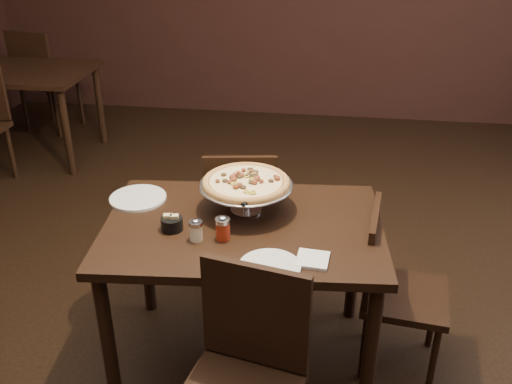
# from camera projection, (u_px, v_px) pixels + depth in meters

# --- Properties ---
(room) EXTENTS (6.04, 7.04, 2.84)m
(room) POSITION_uv_depth(u_px,v_px,m) (242.00, 72.00, 2.30)
(room) COLOR black
(room) RESTS_ON ground
(dining_table) EXTENTS (1.28, 0.91, 0.76)m
(dining_table) POSITION_uv_depth(u_px,v_px,m) (243.00, 243.00, 2.54)
(dining_table) COLOR black
(dining_table) RESTS_ON ground
(background_table) EXTENTS (1.21, 0.81, 0.76)m
(background_table) POSITION_uv_depth(u_px,v_px,m) (17.00, 81.00, 4.77)
(background_table) COLOR black
(background_table) RESTS_ON ground
(pizza_stand) EXTENTS (0.42, 0.42, 0.17)m
(pizza_stand) POSITION_uv_depth(u_px,v_px,m) (246.00, 183.00, 2.53)
(pizza_stand) COLOR #BBBCC3
(pizza_stand) RESTS_ON dining_table
(parmesan_shaker) EXTENTS (0.06, 0.06, 0.10)m
(parmesan_shaker) POSITION_uv_depth(u_px,v_px,m) (196.00, 230.00, 2.35)
(parmesan_shaker) COLOR #FBF1C3
(parmesan_shaker) RESTS_ON dining_table
(pepper_flake_shaker) EXTENTS (0.06, 0.06, 0.11)m
(pepper_flake_shaker) POSITION_uv_depth(u_px,v_px,m) (223.00, 228.00, 2.36)
(pepper_flake_shaker) COLOR maroon
(pepper_flake_shaker) RESTS_ON dining_table
(packet_caddy) EXTENTS (0.09, 0.09, 0.07)m
(packet_caddy) POSITION_uv_depth(u_px,v_px,m) (172.00, 223.00, 2.44)
(packet_caddy) COLOR black
(packet_caddy) RESTS_ON dining_table
(napkin_stack) EXTENTS (0.14, 0.14, 0.01)m
(napkin_stack) POSITION_uv_depth(u_px,v_px,m) (313.00, 260.00, 2.24)
(napkin_stack) COLOR silver
(napkin_stack) RESTS_ON dining_table
(plate_left) EXTENTS (0.27, 0.27, 0.01)m
(plate_left) POSITION_uv_depth(u_px,v_px,m) (138.00, 198.00, 2.69)
(plate_left) COLOR silver
(plate_left) RESTS_ON dining_table
(plate_near) EXTENTS (0.24, 0.24, 0.01)m
(plate_near) POSITION_uv_depth(u_px,v_px,m) (270.00, 267.00, 2.19)
(plate_near) COLOR silver
(plate_near) RESTS_ON dining_table
(serving_spatula) EXTENTS (0.15, 0.15, 0.02)m
(serving_spatula) POSITION_uv_depth(u_px,v_px,m) (251.00, 200.00, 2.40)
(serving_spatula) COLOR #BBBCC3
(serving_spatula) RESTS_ON pizza_stand
(chair_far) EXTENTS (0.45, 0.45, 0.84)m
(chair_far) POSITION_uv_depth(u_px,v_px,m) (241.00, 210.00, 3.22)
(chair_far) COLOR black
(chair_far) RESTS_ON ground
(chair_near) EXTENTS (0.49, 0.49, 0.89)m
(chair_near) POSITION_uv_depth(u_px,v_px,m) (244.00, 375.00, 2.07)
(chair_near) COLOR black
(chair_near) RESTS_ON ground
(chair_side) EXTENTS (0.43, 0.43, 0.82)m
(chair_side) POSITION_uv_depth(u_px,v_px,m) (392.00, 285.00, 2.62)
(chair_side) COLOR black
(chair_side) RESTS_ON ground
(bg_chair_far) EXTENTS (0.54, 0.54, 0.97)m
(bg_chair_far) POSITION_uv_depth(u_px,v_px,m) (43.00, 77.00, 5.34)
(bg_chair_far) COLOR black
(bg_chair_far) RESTS_ON ground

